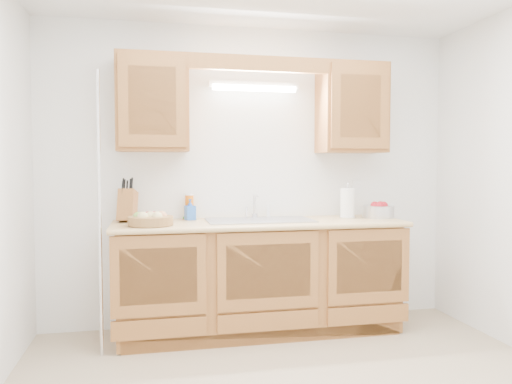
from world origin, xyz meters
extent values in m
cube|color=white|center=(0.00, 1.50, 1.25)|extent=(3.50, 0.02, 2.50)
cube|color=white|center=(0.00, -1.50, 1.25)|extent=(3.50, 0.02, 2.50)
cube|color=#A3622F|center=(0.00, 1.20, 0.44)|extent=(2.20, 0.60, 0.86)
cube|color=tan|center=(0.00, 1.19, 0.88)|extent=(2.30, 0.63, 0.04)
cube|color=#A3622F|center=(-0.83, 1.33, 1.83)|extent=(0.55, 0.33, 0.75)
cube|color=#A3622F|center=(0.83, 1.33, 1.83)|extent=(0.55, 0.33, 0.75)
cube|color=#A3622F|center=(0.00, 1.19, 2.14)|extent=(2.20, 0.05, 0.12)
cylinder|color=white|center=(0.00, 1.40, 1.98)|extent=(0.70, 0.05, 0.05)
cube|color=white|center=(0.00, 1.43, 2.01)|extent=(0.76, 0.06, 0.05)
cube|color=#9E9EA3|center=(0.00, 1.21, 0.90)|extent=(0.84, 0.46, 0.01)
cube|color=#9E9EA3|center=(-0.21, 1.21, 0.82)|extent=(0.39, 0.40, 0.16)
cube|color=#9E9EA3|center=(0.21, 1.21, 0.82)|extent=(0.39, 0.40, 0.16)
cylinder|color=silver|center=(0.00, 1.41, 0.92)|extent=(0.06, 0.06, 0.04)
cylinder|color=silver|center=(0.00, 1.41, 1.00)|extent=(0.02, 0.02, 0.16)
cylinder|color=silver|center=(0.00, 1.35, 1.09)|extent=(0.02, 0.12, 0.02)
cylinder|color=white|center=(0.12, 1.41, 0.96)|extent=(0.03, 0.03, 0.12)
cylinder|color=silver|center=(-1.20, 0.94, 1.00)|extent=(0.03, 0.03, 2.00)
cube|color=white|center=(0.95, 1.49, 1.15)|extent=(0.08, 0.01, 0.12)
cylinder|color=olive|center=(-0.85, 1.05, 0.94)|extent=(0.43, 0.43, 0.06)
sphere|color=#D8C67F|center=(-0.91, 1.01, 0.97)|extent=(0.08, 0.08, 0.08)
sphere|color=#D8C67F|center=(-0.81, 1.00, 0.97)|extent=(0.08, 0.08, 0.08)
sphere|color=tan|center=(-0.77, 1.09, 0.96)|extent=(0.08, 0.08, 0.08)
sphere|color=#A6121E|center=(-0.87, 1.10, 0.96)|extent=(0.07, 0.07, 0.07)
sphere|color=#72A53F|center=(-0.95, 1.08, 0.96)|extent=(0.07, 0.07, 0.07)
sphere|color=#D8C67F|center=(-0.85, 1.04, 0.97)|extent=(0.08, 0.08, 0.08)
sphere|color=#A6121E|center=(-0.83, 1.13, 0.96)|extent=(0.07, 0.07, 0.07)
cube|color=#A3622F|center=(-1.03, 1.35, 1.02)|extent=(0.17, 0.23, 0.28)
cylinder|color=black|center=(-1.06, 1.32, 1.17)|extent=(0.02, 0.04, 0.10)
cylinder|color=black|center=(-1.03, 1.32, 1.18)|extent=(0.02, 0.04, 0.10)
cylinder|color=black|center=(-1.00, 1.32, 1.18)|extent=(0.02, 0.04, 0.10)
cylinder|color=black|center=(-1.05, 1.37, 1.18)|extent=(0.02, 0.04, 0.10)
cylinder|color=black|center=(-1.01, 1.37, 1.19)|extent=(0.02, 0.04, 0.10)
cylinder|color=black|center=(-1.06, 1.40, 1.19)|extent=(0.02, 0.04, 0.10)
cylinder|color=black|center=(-1.00, 1.40, 1.20)|extent=(0.02, 0.04, 0.10)
cylinder|color=orange|center=(-0.54, 1.44, 1.00)|extent=(0.08, 0.08, 0.20)
cylinder|color=white|center=(-0.54, 1.44, 1.10)|extent=(0.07, 0.07, 0.01)
imported|color=blue|center=(-0.54, 1.37, 0.99)|extent=(0.09, 0.10, 0.17)
cube|color=#CC333F|center=(-0.54, 1.44, 0.90)|extent=(0.11, 0.08, 0.01)
cube|color=green|center=(-0.54, 1.44, 0.91)|extent=(0.11, 0.08, 0.02)
cylinder|color=silver|center=(0.77, 1.25, 0.91)|extent=(0.14, 0.14, 0.01)
cylinder|color=silver|center=(0.77, 1.25, 1.04)|extent=(0.02, 0.02, 0.29)
cylinder|color=white|center=(0.77, 1.25, 1.03)|extent=(0.12, 0.12, 0.24)
sphere|color=silver|center=(0.77, 1.25, 1.19)|extent=(0.02, 0.02, 0.02)
cylinder|color=silver|center=(1.03, 1.22, 0.95)|extent=(0.33, 0.33, 0.10)
sphere|color=#A6121E|center=(1.00, 1.22, 1.00)|extent=(0.07, 0.07, 0.07)
sphere|color=#A6121E|center=(1.06, 1.24, 1.00)|extent=(0.07, 0.07, 0.07)
sphere|color=#A6121E|center=(1.03, 1.19, 1.00)|extent=(0.07, 0.07, 0.07)
sphere|color=#A6121E|center=(1.07, 1.20, 1.00)|extent=(0.07, 0.07, 0.07)
camera|label=1|loc=(-0.85, -2.67, 1.34)|focal=35.00mm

